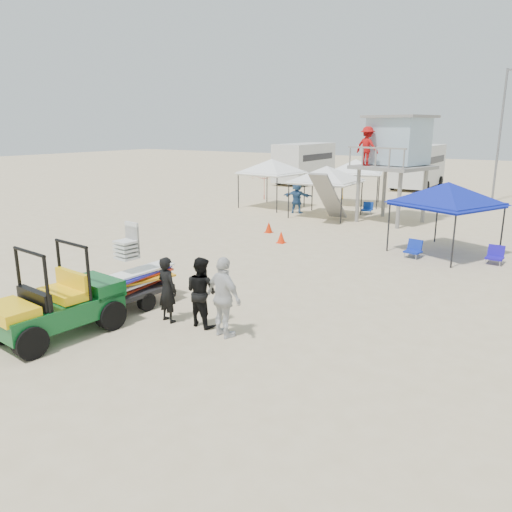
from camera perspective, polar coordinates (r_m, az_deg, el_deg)
The scene contains 22 objects.
ground at distance 11.70m, azimuth -10.17°, elevation -8.98°, with size 140.00×140.00×0.00m, color beige.
utility_cart at distance 12.06m, azimuth -22.12°, elevation -4.24°, with size 1.63×2.85×2.07m.
surf_trailer at distance 13.50m, azimuth -14.00°, elevation -2.34°, with size 1.43×2.37×1.97m.
man_left at distance 12.26m, azimuth -10.11°, elevation -3.79°, with size 0.59×0.39×1.63m, color black.
man_mid at distance 11.90m, azimuth -6.28°, elevation -4.07°, with size 0.82×0.64×1.69m, color black.
man_right at distance 11.19m, azimuth -3.69°, elevation -4.76°, with size 1.09×0.45×1.86m, color silver.
lifeguard_tower at distance 25.59m, azimuth 15.43°, elevation 12.11°, with size 3.83×3.83×5.03m.
canopy_blue at distance 19.57m, azimuth 21.11°, elevation 7.48°, with size 3.95×3.95×3.08m.
canopy_white_a at distance 26.47m, azimuth 8.09°, elevation 9.84°, with size 3.14×3.14×3.05m.
canopy_white_b at distance 29.32m, azimuth 1.82°, elevation 10.74°, with size 3.20×3.20×3.21m.
canopy_white_c at distance 30.87m, azimuth 11.33°, elevation 10.53°, with size 3.69×3.69×3.14m.
umbrella_a at distance 32.68m, azimuth 0.89°, elevation 7.97°, with size 1.87×1.90×1.71m, color red.
umbrella_b at distance 33.16m, azimuth 9.95°, elevation 7.77°, with size 1.77×1.80×1.62m, color #F3A715.
cone_near at distance 22.41m, azimuth 1.47°, elevation 3.32°, with size 0.34×0.34×0.50m, color red.
cone_far at distance 20.41m, azimuth 2.89°, elevation 2.18°, with size 0.34×0.34×0.50m, color #FF2D08.
beach_chair_a at distance 27.94m, azimuth 12.61°, elevation 5.36°, with size 0.65×0.71×0.64m.
beach_chair_b at distance 19.20m, azimuth 25.67°, elevation 0.12°, with size 0.57×0.61×0.64m.
beach_chair_c at distance 19.06m, azimuth 17.59°, elevation 0.80°, with size 0.62×0.66×0.64m.
rv_far_left at distance 42.56m, azimuth 5.56°, elevation 10.73°, with size 2.64×6.80×3.25m.
rv_mid_left at distance 40.73m, azimuth 18.06°, elevation 9.92°, with size 2.65×6.50×3.25m.
light_pole_left at distance 35.06m, azimuth 26.07°, elevation 12.13°, with size 0.14×0.14×8.00m, color slate.
distant_beachgoers at distance 28.13m, azimuth 12.63°, elevation 6.54°, with size 17.98×11.70×1.75m.
Camera 1 is at (7.41, -7.78, 4.64)m, focal length 35.00 mm.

